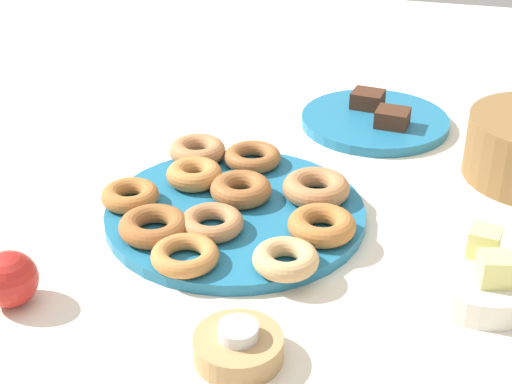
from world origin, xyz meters
TOP-DOWN VIEW (x-y plane):
  - ground_plane at (0.00, 0.00)m, footprint 2.40×2.40m
  - donut_plate at (0.00, 0.00)m, footprint 0.37×0.37m
  - donut_0 at (0.04, 0.13)m, footprint 0.13×0.13m
  - donut_1 at (-0.13, -0.10)m, footprint 0.09×0.09m
  - donut_2 at (-0.03, 0.00)m, footprint 0.09×0.09m
  - donut_3 at (-0.14, -0.01)m, footprint 0.12×0.12m
  - donut_4 at (0.03, -0.15)m, footprint 0.11×0.11m
  - donut_5 at (0.09, -0.08)m, footprint 0.13×0.13m
  - donut_6 at (0.06, -0.01)m, footprint 0.10×0.10m
  - donut_7 at (-0.06, -0.08)m, footprint 0.10×0.10m
  - donut_8 at (0.12, 0.10)m, footprint 0.11×0.11m
  - donut_9 at (0.14, -0.02)m, footprint 0.12×0.12m
  - donut_10 at (-0.06, 0.10)m, footprint 0.12×0.12m
  - cake_plate at (-0.36, 0.15)m, footprint 0.26×0.26m
  - brownie_near at (-0.40, 0.13)m, footprint 0.06×0.06m
  - brownie_far at (-0.33, 0.18)m, footprint 0.05×0.06m
  - candle_holder at (0.28, 0.08)m, footprint 0.10×0.10m
  - tealight at (0.28, 0.08)m, footprint 0.04×0.04m
  - fruit_bowl at (0.09, 0.33)m, footprint 0.16×0.16m
  - melon_chunk_left at (0.06, 0.33)m, footprint 0.04×0.04m
  - melon_chunk_right at (0.11, 0.34)m, footprint 0.04×0.04m
  - apple at (0.25, -0.20)m, footprint 0.07×0.07m

SIDE VIEW (x-z plane):
  - ground_plane at x=0.00m, z-range 0.00..0.00m
  - donut_plate at x=0.00m, z-range 0.00..0.02m
  - cake_plate at x=-0.36m, z-range 0.00..0.02m
  - candle_holder at x=0.28m, z-range 0.00..0.03m
  - fruit_bowl at x=0.09m, z-range 0.00..0.03m
  - donut_9 at x=0.14m, z-range 0.02..0.04m
  - donut_3 at x=-0.14m, z-range 0.02..0.04m
  - donut_6 at x=0.06m, z-range 0.02..0.04m
  - donut_4 at x=0.03m, z-range 0.02..0.04m
  - donut_8 at x=0.12m, z-range 0.02..0.04m
  - donut_5 at x=0.09m, z-range 0.02..0.04m
  - donut_0 at x=0.04m, z-range 0.02..0.04m
  - donut_1 at x=-0.13m, z-range 0.02..0.04m
  - donut_7 at x=-0.06m, z-range 0.02..0.04m
  - donut_2 at x=-0.03m, z-range 0.02..0.04m
  - donut_10 at x=-0.06m, z-range 0.02..0.05m
  - brownie_near at x=-0.40m, z-range 0.02..0.05m
  - brownie_far at x=-0.33m, z-range 0.02..0.05m
  - apple at x=0.25m, z-range 0.00..0.07m
  - tealight at x=0.28m, z-range 0.03..0.04m
  - melon_chunk_left at x=0.06m, z-range 0.03..0.07m
  - melon_chunk_right at x=0.11m, z-range 0.03..0.07m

